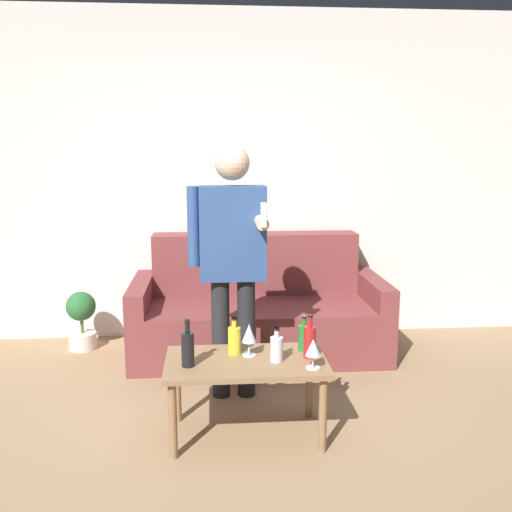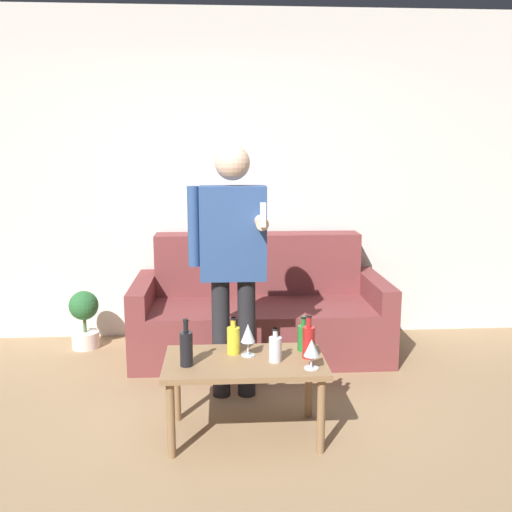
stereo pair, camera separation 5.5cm
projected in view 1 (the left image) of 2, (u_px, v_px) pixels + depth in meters
The scene contains 13 objects.
ground_plane at pixel (224, 479), 2.80m from camera, with size 16.00×16.00×0.00m, color #997A56.
wall_back at pixel (216, 178), 4.75m from camera, with size 8.00×0.06×2.70m.
couch at pixel (258, 312), 4.52m from camera, with size 1.95×0.89×0.91m.
coffee_table at pixel (246, 370), 3.15m from camera, with size 0.89×0.52×0.45m.
bottle_orange at pixel (234, 339), 3.22m from camera, with size 0.07×0.07×0.21m.
bottle_green at pixel (277, 348), 3.11m from camera, with size 0.07×0.07×0.19m.
bottle_dark at pixel (310, 341), 3.16m from camera, with size 0.07×0.07×0.25m.
bottle_yellow at pixel (304, 337), 3.28m from camera, with size 0.07×0.07×0.20m.
bottle_red at pixel (188, 348), 3.03m from camera, with size 0.07×0.07×0.26m.
wine_glass_near at pixel (313, 348), 3.00m from camera, with size 0.08×0.08×0.16m.
wine_glass_far at pixel (249, 334), 3.18m from camera, with size 0.08×0.08×0.19m.
person_standing_front at pixel (232, 253), 3.57m from camera, with size 0.49×0.42×1.62m.
potted_plant at pixel (82, 318), 4.56m from camera, with size 0.23×0.23×0.47m.
Camera 1 is at (-0.05, -2.55, 1.60)m, focal length 40.00 mm.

